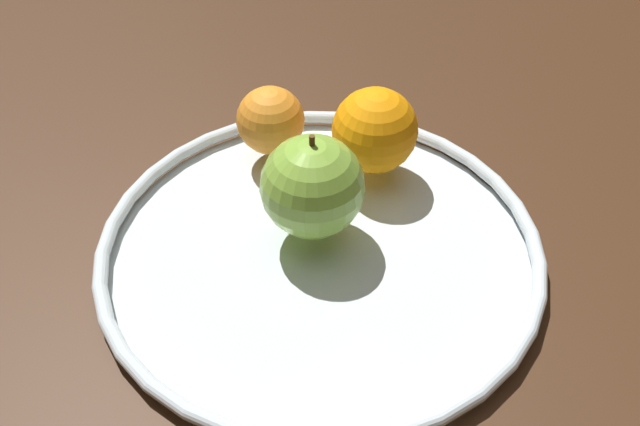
% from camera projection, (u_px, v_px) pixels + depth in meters
% --- Properties ---
extents(ground_plane, '(1.46, 1.46, 0.04)m').
position_uv_depth(ground_plane, '(320.00, 271.00, 0.61)').
color(ground_plane, '#3E2514').
extents(fruit_bowl, '(0.36, 0.36, 0.02)m').
position_uv_depth(fruit_bowl, '(320.00, 247.00, 0.59)').
color(fruit_bowl, silver).
rests_on(fruit_bowl, ground_plane).
extents(apple, '(0.08, 0.08, 0.09)m').
position_uv_depth(apple, '(312.00, 186.00, 0.56)').
color(apple, '#88BD42').
rests_on(apple, fruit_bowl).
extents(orange_back_left, '(0.08, 0.08, 0.08)m').
position_uv_depth(orange_back_left, '(375.00, 130.00, 0.62)').
color(orange_back_left, orange).
rests_on(orange_back_left, fruit_bowl).
extents(orange_back_right, '(0.06, 0.06, 0.06)m').
position_uv_depth(orange_back_right, '(271.00, 120.00, 0.64)').
color(orange_back_right, orange).
rests_on(orange_back_right, fruit_bowl).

